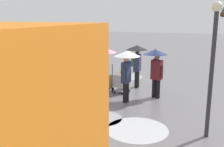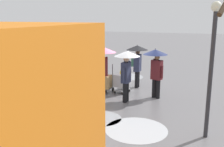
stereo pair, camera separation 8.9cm
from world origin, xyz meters
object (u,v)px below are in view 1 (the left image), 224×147
at_px(cargo_van_parked_right, 59,62).
at_px(hand_dolly_boxes, 106,82).
at_px(pedestrian_pink_side, 137,56).
at_px(pedestrian_white_side, 104,59).
at_px(street_lamp, 213,57).
at_px(pedestrian_far_side, 156,62).
at_px(shopping_cart_vendor, 122,81).
at_px(pedestrian_black_side, 127,64).

bearing_deg(cargo_van_parked_right, hand_dolly_boxes, 167.08).
bearing_deg(pedestrian_pink_side, pedestrian_white_side, 50.93).
height_order(cargo_van_parked_right, pedestrian_pink_side, cargo_van_parked_right).
height_order(pedestrian_white_side, street_lamp, street_lamp).
distance_m(hand_dolly_boxes, pedestrian_far_side, 2.51).
bearing_deg(street_lamp, pedestrian_far_side, -56.36).
xyz_separation_m(pedestrian_white_side, pedestrian_far_side, (-2.33, -0.15, 0.00)).
xyz_separation_m(shopping_cart_vendor, pedestrian_white_side, (0.76, 0.39, 1.02)).
bearing_deg(shopping_cart_vendor, street_lamp, 137.02).
bearing_deg(pedestrian_pink_side, hand_dolly_boxes, 50.36).
relative_size(pedestrian_black_side, pedestrian_white_side, 1.00).
xyz_separation_m(hand_dolly_boxes, pedestrian_black_side, (-1.25, 0.87, 1.09)).
bearing_deg(cargo_van_parked_right, pedestrian_pink_side, -169.97).
distance_m(pedestrian_far_side, street_lamp, 3.95).
height_order(shopping_cart_vendor, pedestrian_pink_side, pedestrian_pink_side).
distance_m(shopping_cart_vendor, pedestrian_white_side, 1.33).
bearing_deg(cargo_van_parked_right, shopping_cart_vendor, 174.20).
bearing_deg(shopping_cart_vendor, cargo_van_parked_right, -5.80).
bearing_deg(hand_dolly_boxes, cargo_van_parked_right, -12.92).
distance_m(hand_dolly_boxes, street_lamp, 5.74).
height_order(hand_dolly_boxes, pedestrian_black_side, pedestrian_black_side).
relative_size(shopping_cart_vendor, pedestrian_white_side, 0.49).
distance_m(pedestrian_pink_side, pedestrian_white_side, 1.85).
height_order(pedestrian_pink_side, pedestrian_far_side, same).
xyz_separation_m(pedestrian_pink_side, pedestrian_white_side, (1.17, 1.44, 0.01)).
distance_m(shopping_cart_vendor, pedestrian_pink_side, 1.51).
relative_size(pedestrian_white_side, pedestrian_far_side, 1.00).
bearing_deg(pedestrian_pink_side, pedestrian_far_side, 132.04).
relative_size(shopping_cart_vendor, pedestrian_far_side, 0.49).
relative_size(cargo_van_parked_right, pedestrian_white_side, 2.49).
distance_m(pedestrian_white_side, street_lamp, 5.48).
xyz_separation_m(hand_dolly_boxes, pedestrian_pink_side, (-1.11, -1.34, 1.07)).
bearing_deg(shopping_cart_vendor, hand_dolly_boxes, 22.48).
xyz_separation_m(cargo_van_parked_right, pedestrian_white_side, (-2.75, 0.75, 0.41)).
xyz_separation_m(pedestrian_black_side, street_lamp, (-3.15, 2.30, 0.79)).
distance_m(cargo_van_parked_right, pedestrian_black_side, 4.35).
bearing_deg(street_lamp, pedestrian_black_side, -36.08).
xyz_separation_m(pedestrian_pink_side, street_lamp, (-3.30, 4.51, 0.80)).
bearing_deg(street_lamp, pedestrian_pink_side, -53.77).
height_order(hand_dolly_boxes, pedestrian_far_side, pedestrian_far_side).
bearing_deg(hand_dolly_boxes, pedestrian_pink_side, -129.64).
bearing_deg(cargo_van_parked_right, pedestrian_far_side, 173.33).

